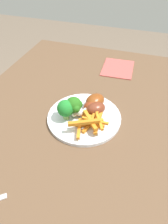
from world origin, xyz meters
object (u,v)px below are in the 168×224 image
at_px(chicken_drumstick_far, 94,102).
at_px(carrot_fries_pile, 90,122).
at_px(dinner_plate, 84,118).
at_px(dining_table, 71,136).
at_px(broccoli_floret_middle, 66,108).
at_px(chicken_drumstick_extra, 91,107).
at_px(broccoli_floret_front, 74,105).
at_px(chicken_drumstick_near, 94,109).

bearing_deg(chicken_drumstick_far, carrot_fries_pile, -171.69).
bearing_deg(chicken_drumstick_far, dinner_plate, 161.64).
distance_m(dining_table, broccoli_floret_middle, 0.17).
relative_size(chicken_drumstick_far, chicken_drumstick_extra, 1.25).
xyz_separation_m(broccoli_floret_front, broccoli_floret_middle, (-0.02, 0.02, -0.00)).
xyz_separation_m(dining_table, dinner_plate, (-0.00, -0.05, 0.12)).
bearing_deg(chicken_drumstick_near, chicken_drumstick_extra, 54.05).
bearing_deg(broccoli_floret_middle, broccoli_floret_front, -53.48).
height_order(dining_table, carrot_fries_pile, carrot_fries_pile).
xyz_separation_m(broccoli_floret_front, chicken_drumstick_far, (0.06, -0.05, -0.02)).
bearing_deg(broccoli_floret_middle, carrot_fries_pile, -99.52).
bearing_deg(dinner_plate, dining_table, 88.23).
height_order(broccoli_floret_middle, carrot_fries_pile, broccoli_floret_middle).
bearing_deg(dining_table, broccoli_floret_middle, -179.53).
bearing_deg(dining_table, chicken_drumstick_extra, -64.37).
xyz_separation_m(dinner_plate, chicken_drumstick_extra, (0.03, -0.01, 0.03)).
bearing_deg(chicken_drumstick_extra, chicken_drumstick_far, -10.99).
relative_size(dinner_plate, chicken_drumstick_extra, 2.46).
bearing_deg(chicken_drumstick_extra, broccoli_floret_middle, 130.26).
distance_m(broccoli_floret_front, carrot_fries_pile, 0.08).
relative_size(dinner_plate, chicken_drumstick_near, 2.22).
distance_m(dining_table, chicken_drumstick_near, 0.17).
bearing_deg(chicken_drumstick_far, dining_table, 127.56).
bearing_deg(dining_table, chicken_drumstick_far, -52.44).
bearing_deg(chicken_drumstick_extra, dinner_plate, 156.98).
distance_m(dining_table, dinner_plate, 0.13).
bearing_deg(dinner_plate, carrot_fries_pile, -138.78).
bearing_deg(chicken_drumstick_far, chicken_drumstick_near, -164.88).
xyz_separation_m(dining_table, broccoli_floret_front, (-0.01, -0.02, 0.17)).
height_order(chicken_drumstick_far, chicken_drumstick_extra, chicken_drumstick_far).
xyz_separation_m(broccoli_floret_front, carrot_fries_pile, (-0.03, -0.06, -0.03)).
xyz_separation_m(dining_table, carrot_fries_pile, (-0.04, -0.09, 0.14)).
bearing_deg(chicken_drumstick_extra, chicken_drumstick_near, -125.95).
xyz_separation_m(dining_table, broccoli_floret_middle, (-0.03, -0.00, 0.17)).
xyz_separation_m(dinner_plate, broccoli_floret_front, (-0.01, 0.03, 0.05)).
bearing_deg(chicken_drumstick_extra, broccoli_floret_front, 132.01).
bearing_deg(carrot_fries_pile, chicken_drumstick_near, 4.61).
relative_size(carrot_fries_pile, chicken_drumstick_far, 1.18).
bearing_deg(carrot_fries_pile, chicken_drumstick_far, 8.31).
bearing_deg(carrot_fries_pile, broccoli_floret_middle, 80.48).
xyz_separation_m(dining_table, chicken_drumstick_extra, (0.03, -0.07, 0.14)).
bearing_deg(chicken_drumstick_near, broccoli_floret_front, 117.88).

